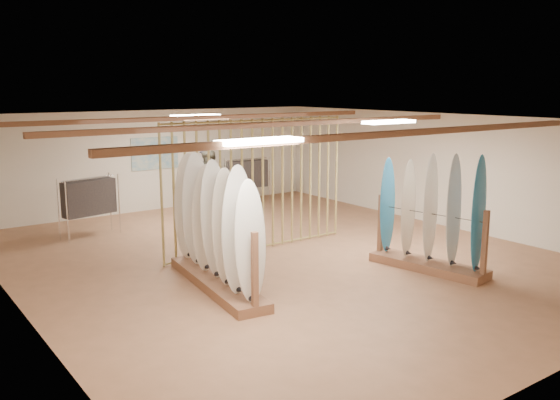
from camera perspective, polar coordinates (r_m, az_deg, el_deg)
floor at (r=12.18m, az=0.00°, el=-5.55°), size 12.00×12.00×0.00m
ceiling at (r=11.70m, az=0.00°, el=7.72°), size 12.00×12.00×0.00m
wall_back at (r=17.04m, az=-11.94°, el=3.75°), size 12.00×0.00×12.00m
wall_left at (r=9.86m, az=-24.27°, el=-2.08°), size 0.00×12.00×12.00m
wall_right at (r=15.30m, az=15.37°, el=2.81°), size 0.00×12.00×12.00m
ceiling_slats at (r=11.71m, az=0.00°, el=7.33°), size 9.50×6.12×0.10m
light_panels at (r=11.71m, az=0.00°, el=7.42°), size 1.20×0.35×0.06m
bamboo_partition at (r=12.51m, az=-2.15°, el=1.46°), size 4.45×0.05×2.78m
poster at (r=17.00m, az=-11.94°, el=4.42°), size 1.40×0.03×0.90m
rack_left at (r=10.28m, az=-6.19°, el=-4.33°), size 1.02×3.21×2.21m
rack_right at (r=11.55m, az=14.18°, el=-2.98°), size 1.00×2.37×2.19m
clothing_rack_a at (r=14.33m, az=-17.91°, el=0.22°), size 1.31×0.59×1.43m
clothing_rack_b at (r=17.44m, az=-3.17°, el=2.51°), size 1.31×0.43×1.40m
shopper_a at (r=15.98m, az=-7.13°, el=2.21°), size 0.86×0.67×2.12m
shopper_b at (r=15.79m, az=-6.66°, el=1.99°), size 1.25×1.19×2.05m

